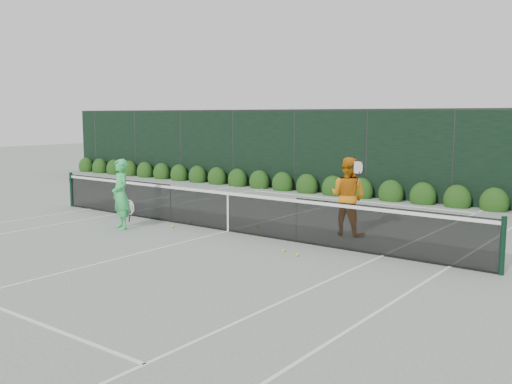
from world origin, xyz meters
The scene contains 8 objects.
ground centered at (0.00, 0.00, 0.00)m, with size 80.00×80.00×0.00m, color gray.
tennis_net centered at (-0.02, 0.00, 0.53)m, with size 12.90×0.10×1.07m.
player_woman centered at (-2.34, -1.39, 0.88)m, with size 0.75×0.62×1.76m.
player_man centered at (2.54, 1.41, 0.93)m, with size 0.97×0.73×1.87m.
court_lines centered at (0.00, 0.00, 0.01)m, with size 11.03×23.83×0.01m.
windscreen_fence centered at (0.00, -2.71, 1.51)m, with size 32.00×21.07×3.06m.
hedge_row centered at (0.00, 7.15, 0.23)m, with size 31.66×0.65×0.94m.
tennis_balls centered at (0.87, -0.10, 0.03)m, with size 4.23×2.16×0.07m.
Camera 1 is at (8.90, -10.59, 2.86)m, focal length 40.00 mm.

